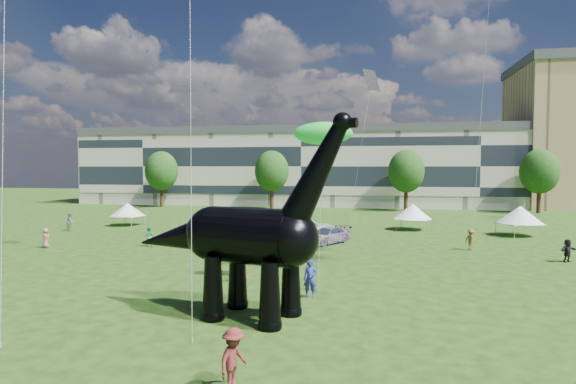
# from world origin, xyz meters

# --- Properties ---
(ground) EXTENTS (220.00, 220.00, 0.00)m
(ground) POSITION_xyz_m (0.00, 0.00, 0.00)
(ground) COLOR #16330C
(ground) RESTS_ON ground
(terrace_row) EXTENTS (78.00, 11.00, 12.00)m
(terrace_row) POSITION_xyz_m (-8.00, 62.00, 6.00)
(terrace_row) COLOR beige
(terrace_row) RESTS_ON ground
(tree_far_left) EXTENTS (5.20, 5.20, 9.44)m
(tree_far_left) POSITION_xyz_m (-30.00, 53.00, 6.29)
(tree_far_left) COLOR #382314
(tree_far_left) RESTS_ON ground
(tree_mid_left) EXTENTS (5.20, 5.20, 9.44)m
(tree_mid_left) POSITION_xyz_m (-12.00, 53.00, 6.29)
(tree_mid_left) COLOR #382314
(tree_mid_left) RESTS_ON ground
(tree_mid_right) EXTENTS (5.20, 5.20, 9.44)m
(tree_mid_right) POSITION_xyz_m (8.00, 53.00, 6.29)
(tree_mid_right) COLOR #382314
(tree_mid_right) RESTS_ON ground
(tree_far_right) EXTENTS (5.20, 5.20, 9.44)m
(tree_far_right) POSITION_xyz_m (26.00, 53.00, 6.29)
(tree_far_right) COLOR #382314
(tree_far_right) RESTS_ON ground
(dinosaur_sculpture) EXTENTS (10.82, 4.38, 8.86)m
(dinosaur_sculpture) POSITION_xyz_m (-2.00, 0.92, 3.34)
(dinosaur_sculpture) COLOR black
(dinosaur_sculpture) RESTS_ON ground
(car_silver) EXTENTS (3.62, 4.57, 1.46)m
(car_silver) POSITION_xyz_m (-11.67, 26.88, 0.73)
(car_silver) COLOR #B2B3B7
(car_silver) RESTS_ON ground
(car_grey) EXTENTS (4.46, 3.01, 1.39)m
(car_grey) POSITION_xyz_m (-6.20, 24.29, 0.70)
(car_grey) COLOR gray
(car_grey) RESTS_ON ground
(car_white) EXTENTS (6.39, 4.50, 1.62)m
(car_white) POSITION_xyz_m (-2.28, 24.68, 0.81)
(car_white) COLOR white
(car_white) RESTS_ON ground
(car_dark) EXTENTS (4.17, 4.97, 1.36)m
(car_dark) POSITION_xyz_m (-0.33, 21.10, 0.68)
(car_dark) COLOR #595960
(car_dark) RESTS_ON ground
(gazebo_near) EXTENTS (4.55, 4.55, 2.65)m
(gazebo_near) POSITION_xyz_m (7.34, 31.44, 1.86)
(gazebo_near) COLOR white
(gazebo_near) RESTS_ON ground
(gazebo_far) EXTENTS (5.06, 5.06, 2.80)m
(gazebo_far) POSITION_xyz_m (16.85, 28.78, 1.97)
(gazebo_far) COLOR white
(gazebo_far) RESTS_ON ground
(gazebo_left) EXTENTS (3.89, 3.89, 2.50)m
(gazebo_left) POSITION_xyz_m (-23.11, 29.61, 1.76)
(gazebo_left) COLOR silver
(gazebo_left) RESTS_ON ground
(visitors) EXTENTS (53.01, 43.49, 1.87)m
(visitors) POSITION_xyz_m (-2.54, 14.01, 0.85)
(visitors) COLOR #388C5C
(visitors) RESTS_ON ground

